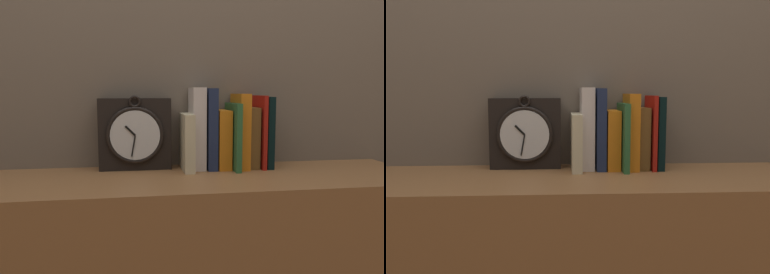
{
  "view_description": "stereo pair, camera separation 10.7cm",
  "coord_description": "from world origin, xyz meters",
  "views": [
    {
      "loc": [
        -0.16,
        -1.05,
        1.14
      ],
      "look_at": [
        0.0,
        0.0,
        1.01
      ],
      "focal_mm": 35.0,
      "sensor_mm": 36.0,
      "label": 1
    },
    {
      "loc": [
        -0.06,
        -1.06,
        1.14
      ],
      "look_at": [
        0.0,
        0.0,
        1.01
      ],
      "focal_mm": 35.0,
      "sensor_mm": 36.0,
      "label": 2
    }
  ],
  "objects": [
    {
      "name": "book_slot6_brown",
      "position": [
        0.21,
        0.12,
        0.99
      ],
      "size": [
        0.03,
        0.12,
        0.2
      ],
      "color": "brown",
      "rests_on": "bookshelf"
    },
    {
      "name": "book_slot0_cream",
      "position": [
        -0.0,
        0.1,
        0.98
      ],
      "size": [
        0.03,
        0.15,
        0.18
      ],
      "color": "beige",
      "rests_on": "bookshelf"
    },
    {
      "name": "book_slot8_black",
      "position": [
        0.26,
        0.12,
        1.01
      ],
      "size": [
        0.02,
        0.12,
        0.23
      ],
      "color": "black",
      "rests_on": "bookshelf"
    },
    {
      "name": "book_slot4_green",
      "position": [
        0.15,
        0.1,
        1.0
      ],
      "size": [
        0.02,
        0.16,
        0.21
      ],
      "color": "#2F6737",
      "rests_on": "bookshelf"
    },
    {
      "name": "book_slot5_orange",
      "position": [
        0.17,
        0.11,
        1.02
      ],
      "size": [
        0.03,
        0.13,
        0.24
      ],
      "color": "orange",
      "rests_on": "bookshelf"
    },
    {
      "name": "book_slot2_navy",
      "position": [
        0.08,
        0.12,
        1.02
      ],
      "size": [
        0.03,
        0.12,
        0.26
      ],
      "color": "navy",
      "rests_on": "bookshelf"
    },
    {
      "name": "wall_back",
      "position": [
        0.0,
        0.21,
        1.3
      ],
      "size": [
        6.0,
        0.05,
        2.6
      ],
      "color": "#756656",
      "rests_on": "ground_plane"
    },
    {
      "name": "book_slot7_red",
      "position": [
        0.24,
        0.11,
        1.01
      ],
      "size": [
        0.01,
        0.13,
        0.23
      ],
      "color": "#AD1B12",
      "rests_on": "bookshelf"
    },
    {
      "name": "clock",
      "position": [
        -0.16,
        0.14,
        1.01
      ],
      "size": [
        0.22,
        0.08,
        0.23
      ],
      "color": "black",
      "rests_on": "bookshelf"
    },
    {
      "name": "book_slot3_orange",
      "position": [
        0.11,
        0.12,
        0.99
      ],
      "size": [
        0.04,
        0.12,
        0.19
      ],
      "color": "orange",
      "rests_on": "bookshelf"
    },
    {
      "name": "book_slot1_white",
      "position": [
        0.04,
        0.12,
        1.02
      ],
      "size": [
        0.04,
        0.11,
        0.26
      ],
      "color": "silver",
      "rests_on": "bookshelf"
    }
  ]
}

